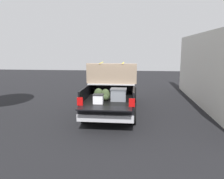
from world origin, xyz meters
TOP-DOWN VIEW (x-y plane):
  - ground_plane at (0.00, 0.00)m, footprint 40.00×40.00m
  - pickup_truck at (0.36, -0.00)m, footprint 6.05×2.06m
  - building_facade at (1.41, -4.32)m, footprint 10.16×0.36m

SIDE VIEW (x-z plane):
  - ground_plane at x=0.00m, z-range 0.00..0.00m
  - pickup_truck at x=0.36m, z-range -0.14..2.09m
  - building_facade at x=1.41m, z-range 0.00..3.58m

